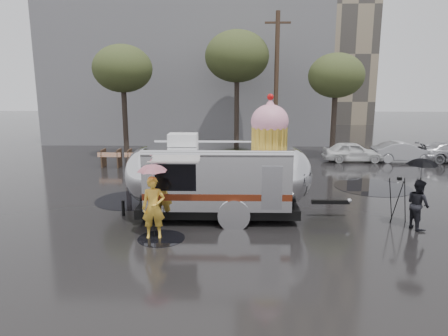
{
  "coord_description": "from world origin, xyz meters",
  "views": [
    {
      "loc": [
        -0.03,
        -11.91,
        4.5
      ],
      "look_at": [
        -0.44,
        1.46,
        1.73
      ],
      "focal_mm": 32.0,
      "sensor_mm": 36.0,
      "label": 1
    }
  ],
  "objects_px": {
    "person_left": "(154,208)",
    "tripod": "(398,195)",
    "airstream_trailer": "(221,174)",
    "person_right": "(418,204)"
  },
  "relations": [
    {
      "from": "person_left",
      "to": "tripod",
      "type": "bearing_deg",
      "value": 6.05
    },
    {
      "from": "person_right",
      "to": "tripod",
      "type": "distance_m",
      "value": 0.8
    },
    {
      "from": "airstream_trailer",
      "to": "tripod",
      "type": "bearing_deg",
      "value": -3.53
    },
    {
      "from": "airstream_trailer",
      "to": "person_left",
      "type": "distance_m",
      "value": 2.88
    },
    {
      "from": "person_left",
      "to": "tripod",
      "type": "height_order",
      "value": "person_left"
    },
    {
      "from": "person_left",
      "to": "tripod",
      "type": "xyz_separation_m",
      "value": [
        7.88,
        1.74,
        -0.03
      ]
    },
    {
      "from": "airstream_trailer",
      "to": "person_left",
      "type": "height_order",
      "value": "airstream_trailer"
    },
    {
      "from": "airstream_trailer",
      "to": "tripod",
      "type": "relative_size",
      "value": 5.24
    },
    {
      "from": "person_left",
      "to": "person_right",
      "type": "height_order",
      "value": "person_left"
    },
    {
      "from": "person_right",
      "to": "tripod",
      "type": "height_order",
      "value": "person_right"
    }
  ]
}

